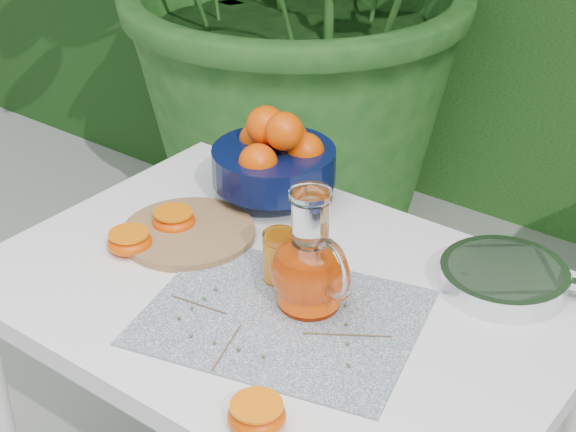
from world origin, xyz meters
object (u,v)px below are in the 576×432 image
Objects in this scene: white_table at (281,325)px; saute_pan at (506,277)px; fruit_bowl at (275,157)px; cutting_board at (188,233)px; juice_pitcher at (310,268)px.

white_table is 2.52× the size of saute_pan.
saute_pan is at bearing -2.12° from fruit_bowl.
saute_pan is (0.51, -0.02, -0.07)m from fruit_bowl.
fruit_bowl is at bearing 81.18° from cutting_board.
white_table is 4.75× the size of juice_pitcher.
cutting_board is at bearing -98.82° from fruit_bowl.
white_table is 0.18m from juice_pitcher.
white_table is 3.62× the size of fruit_bowl.
cutting_board is at bearing 172.10° from juice_pitcher.
saute_pan is (0.23, 0.24, -0.05)m from juice_pitcher.
white_table is 0.39m from saute_pan.
juice_pitcher is at bearing -43.44° from fruit_bowl.
fruit_bowl is 0.69× the size of saute_pan.
juice_pitcher is at bearing -133.56° from saute_pan.
cutting_board is 0.24m from fruit_bowl.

